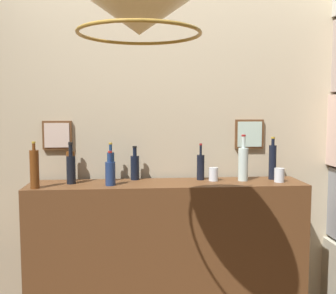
{
  "coord_description": "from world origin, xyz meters",
  "views": [
    {
      "loc": [
        -0.23,
        -1.85,
        1.53
      ],
      "look_at": [
        0.0,
        0.78,
        1.28
      ],
      "focal_mm": 42.81,
      "sensor_mm": 36.0,
      "label": 1
    }
  ],
  "objects": [
    {
      "name": "panelled_rear_partition",
      "position": [
        -0.0,
        1.1,
        1.47
      ],
      "size": [
        3.5,
        0.15,
        2.8
      ],
      "color": "#BCAD8E",
      "rests_on": "ground"
    },
    {
      "name": "bar_shelf_unit",
      "position": [
        0.0,
        0.83,
        0.51
      ],
      "size": [
        1.88,
        0.37,
        1.03
      ],
      "primitive_type": "cube",
      "color": "brown",
      "rests_on": "ground"
    },
    {
      "name": "liquor_bottle_amaro",
      "position": [
        -0.85,
        0.71,
        1.15
      ],
      "size": [
        0.06,
        0.06,
        0.3
      ],
      "color": "brown",
      "rests_on": "bar_shelf_unit"
    },
    {
      "name": "liquor_bottle_gin",
      "position": [
        0.54,
        0.87,
        1.15
      ],
      "size": [
        0.07,
        0.07,
        0.32
      ],
      "color": "silver",
      "rests_on": "bar_shelf_unit"
    },
    {
      "name": "liquor_bottle_brandy",
      "position": [
        0.25,
        0.93,
        1.12
      ],
      "size": [
        0.05,
        0.05,
        0.26
      ],
      "color": "black",
      "rests_on": "bar_shelf_unit"
    },
    {
      "name": "liquor_bottle_rum",
      "position": [
        -0.39,
        0.96,
        1.13
      ],
      "size": [
        0.05,
        0.05,
        0.27
      ],
      "color": "navy",
      "rests_on": "bar_shelf_unit"
    },
    {
      "name": "liquor_bottle_mezcal",
      "position": [
        -0.22,
        0.97,
        1.12
      ],
      "size": [
        0.06,
        0.06,
        0.24
      ],
      "color": "black",
      "rests_on": "bar_shelf_unit"
    },
    {
      "name": "liquor_bottle_whiskey",
      "position": [
        -0.65,
        0.86,
        1.13
      ],
      "size": [
        0.06,
        0.06,
        0.28
      ],
      "color": "black",
      "rests_on": "bar_shelf_unit"
    },
    {
      "name": "liquor_bottle_tequila",
      "position": [
        -0.67,
        0.98,
        1.14
      ],
      "size": [
        0.06,
        0.06,
        0.27
      ],
      "color": "brown",
      "rests_on": "bar_shelf_unit"
    },
    {
      "name": "liquor_bottle_scotch",
      "position": [
        0.76,
        0.9,
        1.15
      ],
      "size": [
        0.05,
        0.05,
        0.3
      ],
      "color": "black",
      "rests_on": "bar_shelf_unit"
    },
    {
      "name": "liquor_bottle_vodka",
      "position": [
        -0.38,
        0.77,
        1.11
      ],
      "size": [
        0.07,
        0.07,
        0.23
      ],
      "color": "navy",
      "rests_on": "bar_shelf_unit"
    },
    {
      "name": "glass_tumbler_rocks",
      "position": [
        0.33,
        0.88,
        1.07
      ],
      "size": [
        0.07,
        0.07,
        0.09
      ],
      "color": "silver",
      "rests_on": "bar_shelf_unit"
    },
    {
      "name": "glass_tumbler_highball",
      "position": [
        0.77,
        0.79,
        1.07
      ],
      "size": [
        0.07,
        0.07,
        0.1
      ],
      "color": "silver",
      "rests_on": "bar_shelf_unit"
    },
    {
      "name": "pendant_lamp",
      "position": [
        -0.2,
        -0.08,
        1.93
      ],
      "size": [
        0.55,
        0.55,
        0.62
      ],
      "color": "beige"
    }
  ]
}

